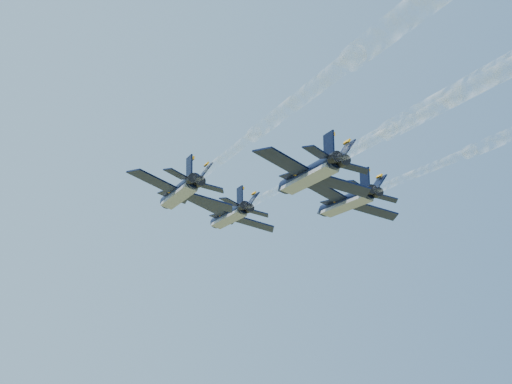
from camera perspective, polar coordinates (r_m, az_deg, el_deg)
name	(u,v)px	position (r m, az deg, el deg)	size (l,w,h in m)	color
jet_lead	(229,216)	(107.67, -1.99, -1.75)	(12.60, 16.80, 4.93)	black
jet_left	(179,193)	(90.58, -5.61, -0.05)	(12.60, 16.80, 4.93)	black
jet_right	(346,202)	(97.12, 6.55, -0.74)	(12.60, 16.80, 4.93)	black
jet_slot	(308,175)	(80.43, 3.83, 1.24)	(12.60, 16.80, 4.93)	black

